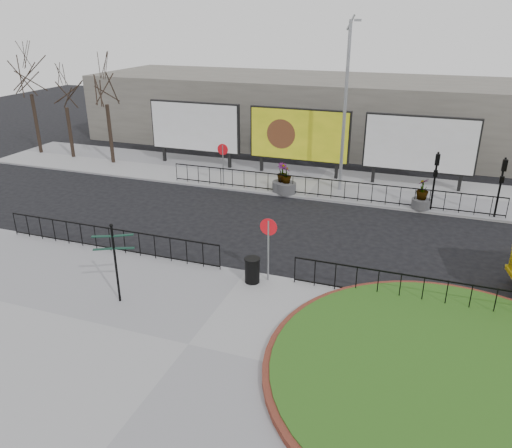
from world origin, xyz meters
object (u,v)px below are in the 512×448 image
at_px(fingerpost_sign, 115,255).
at_px(planter_b, 286,184).
at_px(planter_a, 282,181).
at_px(litter_bin, 252,270).
at_px(lamp_post, 345,106).
at_px(planter_c, 422,197).
at_px(billboard_mid, 299,135).

bearing_deg(fingerpost_sign, planter_b, 57.61).
distance_m(fingerpost_sign, planter_b, 13.20).
bearing_deg(fingerpost_sign, planter_a, 59.01).
xyz_separation_m(fingerpost_sign, litter_bin, (3.87, 2.80, -1.26)).
height_order(lamp_post, planter_c, lamp_post).
relative_size(planter_a, planter_b, 1.08).
relative_size(fingerpost_sign, planter_a, 1.77).
distance_m(lamp_post, litter_bin, 12.53).
distance_m(billboard_mid, litter_bin, 14.01).
relative_size(billboard_mid, planter_b, 4.11).
distance_m(fingerpost_sign, planter_a, 13.30).
height_order(fingerpost_sign, planter_a, fingerpost_sign).
bearing_deg(litter_bin, planter_c, 61.55).
xyz_separation_m(litter_bin, planter_b, (-1.70, 10.15, -0.00)).
bearing_deg(lamp_post, planter_a, -154.45).
bearing_deg(planter_a, litter_bin, -79.03).
xyz_separation_m(fingerpost_sign, planter_b, (2.17, 12.95, -1.26)).
bearing_deg(lamp_post, planter_b, -149.42).
xyz_separation_m(lamp_post, planter_c, (4.49, -1.60, -4.08)).
bearing_deg(billboard_mid, fingerpost_sign, -96.47).
xyz_separation_m(billboard_mid, planter_c, (7.50, -3.57, -1.86)).
height_order(billboard_mid, lamp_post, lamp_post).
xyz_separation_m(fingerpost_sign, planter_a, (1.87, 13.12, -1.17)).
relative_size(fingerpost_sign, planter_b, 1.92).
relative_size(lamp_post, planter_b, 6.12).
distance_m(fingerpost_sign, litter_bin, 4.94).
relative_size(litter_bin, planter_c, 0.62).
relative_size(billboard_mid, planter_a, 3.79).
xyz_separation_m(planter_a, planter_c, (7.50, -0.16, 0.04)).
bearing_deg(planter_c, billboard_mid, 154.53).
relative_size(billboard_mid, lamp_post, 0.67).
bearing_deg(litter_bin, lamp_post, 85.10).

